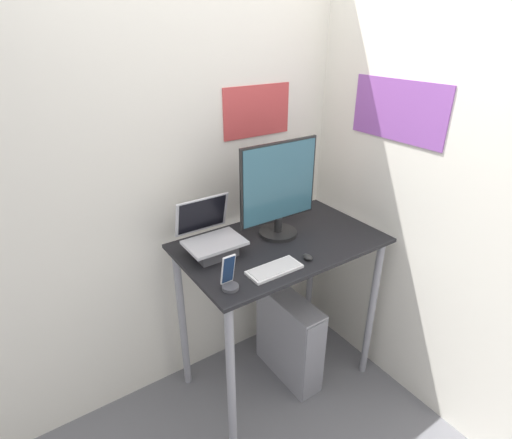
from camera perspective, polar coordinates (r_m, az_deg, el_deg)
ground_plane at (r=2.66m, az=7.76°, el=-25.56°), size 12.00×12.00×0.00m
wall_back at (r=2.39m, az=-2.38°, el=7.10°), size 6.00×0.06×2.60m
wall_side_right at (r=2.30m, az=21.83°, el=4.45°), size 0.06×6.00×2.60m
desk at (r=2.29m, az=3.44°, el=-7.09°), size 1.11×0.67×1.01m
laptop at (r=2.06m, az=-6.27°, el=-3.03°), size 0.29×0.26×0.28m
monitor at (r=2.16m, az=3.29°, el=3.89°), size 0.49×0.21×0.53m
keyboard at (r=1.94m, az=2.65°, el=-7.12°), size 0.27×0.12×0.02m
mouse at (r=2.04m, az=7.45°, el=-5.34°), size 0.04×0.06×0.03m
cell_phone at (r=1.80m, az=-3.85°, el=-8.43°), size 0.08×0.08×0.17m
computer_tower at (r=2.64m, az=4.73°, el=-16.44°), size 0.16×0.49×0.59m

